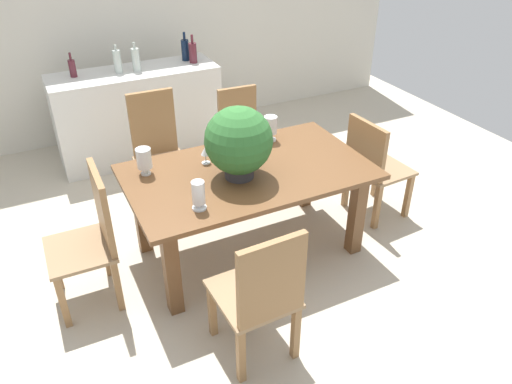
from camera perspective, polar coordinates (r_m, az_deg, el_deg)
ground_plane at (r=4.07m, az=-1.32°, el=-5.92°), size 7.04×7.04×0.00m
back_wall at (r=5.81m, az=-13.16°, el=19.29°), size 6.40×0.10×2.60m
dining_table at (r=3.66m, az=-0.89°, el=0.93°), size 1.77×1.04×0.73m
chair_far_right at (r=4.65m, az=-1.65°, el=6.61°), size 0.43×0.47×0.94m
chair_far_left at (r=4.40m, az=-11.21°, el=5.09°), size 0.44×0.48×1.03m
chair_near_left at (r=2.86m, az=0.66°, el=-11.60°), size 0.46×0.49×0.97m
chair_foot_end at (r=4.27m, az=13.28°, el=3.21°), size 0.46×0.50×0.90m
chair_head_end at (r=3.45m, az=-18.32°, el=-4.51°), size 0.43×0.48×0.98m
flower_centerpiece at (r=3.39m, az=-2.01°, el=5.82°), size 0.47×0.47×0.52m
crystal_vase_left at (r=3.14m, az=-6.64°, el=-0.23°), size 0.09×0.09×0.20m
crystal_vase_center_near at (r=3.58m, az=-12.76°, el=3.72°), size 0.11×0.11×0.20m
crystal_vase_right at (r=3.98m, az=1.68°, el=7.59°), size 0.11×0.11×0.21m
wine_glass at (r=3.67m, az=-5.85°, el=4.66°), size 0.07×0.07×0.14m
kitchen_counter at (r=5.34m, az=-13.36°, el=8.70°), size 1.66×0.56×0.93m
wine_bottle_amber at (r=5.14m, az=-13.66°, el=14.61°), size 0.08×0.08×0.28m
wine_bottle_tall at (r=5.38m, az=-8.16°, el=15.91°), size 0.08×0.08×0.29m
wine_bottle_green at (r=5.30m, az=-7.28°, el=15.65°), size 0.08×0.08×0.28m
wine_bottle_clear at (r=5.14m, az=-20.38°, el=13.24°), size 0.06×0.06×0.23m
wine_bottle_dark at (r=5.13m, az=-15.66°, el=14.29°), size 0.07×0.07×0.27m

